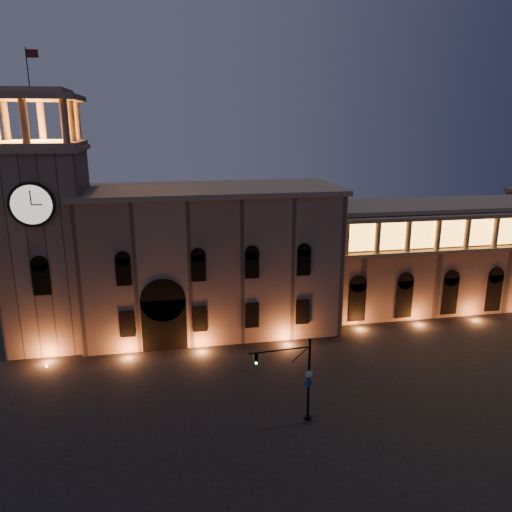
{
  "coord_description": "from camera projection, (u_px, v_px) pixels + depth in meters",
  "views": [
    {
      "loc": [
        -7.37,
        -36.84,
        25.22
      ],
      "look_at": [
        2.47,
        16.0,
        10.55
      ],
      "focal_mm": 35.0,
      "sensor_mm": 36.0,
      "label": 1
    }
  ],
  "objects": [
    {
      "name": "traffic_light",
      "position": [
        298.0,
        379.0,
        42.24
      ],
      "size": [
        5.59,
        0.81,
        7.68
      ],
      "rotation": [
        0.0,
        0.0,
        0.06
      ],
      "color": "black",
      "rests_on": "ground"
    },
    {
      "name": "clock_tower",
      "position": [
        47.0,
        238.0,
        55.86
      ],
      "size": [
        9.8,
        9.8,
        32.4
      ],
      "color": "#7E6453",
      "rests_on": "ground"
    },
    {
      "name": "ground",
      "position": [
        262.0,
        424.0,
        42.88
      ],
      "size": [
        160.0,
        160.0,
        0.0
      ],
      "primitive_type": "plane",
      "color": "black",
      "rests_on": "ground"
    },
    {
      "name": "colonnade_wing",
      "position": [
        454.0,
        253.0,
        69.28
      ],
      "size": [
        40.6,
        11.5,
        14.5
      ],
      "color": "#7A5F4E",
      "rests_on": "ground"
    },
    {
      "name": "government_building",
      "position": [
        211.0,
        259.0,
        61.0
      ],
      "size": [
        30.8,
        12.8,
        17.6
      ],
      "color": "#7E6453",
      "rests_on": "ground"
    }
  ]
}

